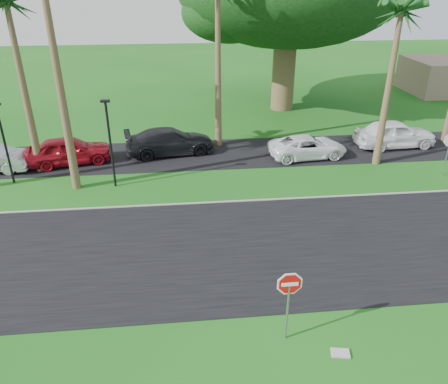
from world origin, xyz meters
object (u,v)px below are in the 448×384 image
stop_sign_near (289,293)px  car_pickup (395,134)px  car_red (69,151)px  car_minivan (308,147)px  car_dark (170,142)px

stop_sign_near → car_pickup: size_ratio=0.51×
car_red → car_pickup: (20.21, 0.69, 0.06)m
stop_sign_near → car_minivan: stop_sign_near is taller
car_red → car_minivan: 14.18m
car_dark → car_minivan: (8.33, -1.46, -0.13)m
stop_sign_near → car_red: size_ratio=0.55×
stop_sign_near → car_minivan: (4.71, 14.40, -1.12)m
car_red → car_dark: 5.93m
car_red → car_minivan: bearing=-105.0°
car_minivan → car_dark: bearing=74.0°
car_dark → car_minivan: bearing=-109.1°
car_red → car_pickup: bearing=-101.2°
car_dark → car_minivan: 8.45m
stop_sign_near → car_red: 17.64m
car_dark → car_pickup: size_ratio=1.07×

